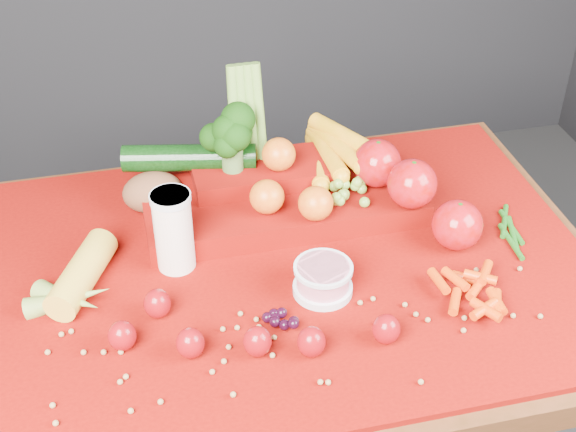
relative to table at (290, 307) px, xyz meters
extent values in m
cube|color=#341F0C|center=(0.00, 0.00, 0.07)|extent=(1.10, 0.80, 0.05)
cube|color=#341F0C|center=(-0.48, 0.33, -0.31)|extent=(0.06, 0.06, 0.70)
cube|color=#341F0C|center=(0.48, 0.33, -0.31)|extent=(0.06, 0.06, 0.70)
cube|color=#760903|center=(0.00, 0.00, 0.10)|extent=(1.05, 0.75, 0.01)
cylinder|color=white|center=(-0.20, 0.04, 0.18)|extent=(0.07, 0.07, 0.15)
cylinder|color=silver|center=(-0.20, 0.04, 0.25)|extent=(0.07, 0.07, 0.01)
cylinder|color=silver|center=(0.03, -0.09, 0.11)|extent=(0.10, 0.10, 0.01)
cylinder|color=#CA798C|center=(0.03, -0.09, 0.14)|extent=(0.09, 0.09, 0.04)
cylinder|color=silver|center=(0.03, -0.09, 0.16)|extent=(0.10, 0.10, 0.01)
ellipsoid|color=maroon|center=(-0.24, -0.08, 0.13)|extent=(0.04, 0.04, 0.05)
cone|color=#164E0E|center=(-0.24, -0.08, 0.16)|extent=(0.03, 0.03, 0.01)
ellipsoid|color=maroon|center=(-0.30, -0.14, 0.13)|extent=(0.04, 0.04, 0.05)
cone|color=#164E0E|center=(-0.30, -0.14, 0.16)|extent=(0.03, 0.03, 0.01)
ellipsoid|color=maroon|center=(-0.20, -0.18, 0.13)|extent=(0.04, 0.04, 0.05)
cone|color=#164E0E|center=(-0.20, -0.18, 0.16)|extent=(0.03, 0.03, 0.01)
ellipsoid|color=maroon|center=(-0.10, -0.20, 0.13)|extent=(0.04, 0.04, 0.05)
cone|color=#164E0E|center=(-0.10, -0.20, 0.16)|extent=(0.03, 0.03, 0.01)
ellipsoid|color=maroon|center=(-0.02, -0.22, 0.13)|extent=(0.04, 0.04, 0.05)
cone|color=#164E0E|center=(-0.02, -0.22, 0.16)|extent=(0.03, 0.03, 0.01)
ellipsoid|color=maroon|center=(0.10, -0.22, 0.13)|extent=(0.04, 0.04, 0.05)
cone|color=#164E0E|center=(0.10, -0.22, 0.16)|extent=(0.03, 0.03, 0.01)
cylinder|color=gold|center=(-0.36, 0.02, 0.13)|extent=(0.13, 0.19, 0.06)
ellipsoid|color=brown|center=(-0.22, 0.22, 0.15)|extent=(0.12, 0.08, 0.08)
cube|color=#760903|center=(0.02, 0.15, 0.13)|extent=(0.52, 0.22, 0.04)
cube|color=#760903|center=(0.00, 0.20, 0.17)|extent=(0.28, 0.12, 0.03)
sphere|color=#A91022|center=(0.24, 0.06, 0.20)|extent=(0.09, 0.09, 0.09)
sphere|color=#A91022|center=(0.30, -0.02, 0.15)|extent=(0.09, 0.09, 0.09)
sphere|color=#A91022|center=(0.20, 0.14, 0.20)|extent=(0.09, 0.09, 0.09)
sphere|color=#B73F0F|center=(-0.02, 0.10, 0.18)|extent=(0.06, 0.06, 0.06)
sphere|color=#B73F0F|center=(0.06, 0.06, 0.18)|extent=(0.06, 0.06, 0.06)
sphere|color=#B73F0F|center=(0.02, 0.18, 0.22)|extent=(0.06, 0.06, 0.06)
cylinder|color=orange|center=(0.11, 0.22, 0.17)|extent=(0.06, 0.18, 0.04)
cylinder|color=orange|center=(0.13, 0.22, 0.18)|extent=(0.04, 0.18, 0.04)
cylinder|color=orange|center=(0.15, 0.22, 0.20)|extent=(0.08, 0.18, 0.04)
cylinder|color=orange|center=(0.16, 0.22, 0.21)|extent=(0.11, 0.18, 0.04)
cylinder|color=#3F662D|center=(-0.06, 0.20, 0.21)|extent=(0.04, 0.04, 0.04)
cylinder|color=olive|center=(-0.05, 0.24, 0.26)|extent=(0.03, 0.06, 0.22)
cylinder|color=olive|center=(-0.04, 0.24, 0.26)|extent=(0.02, 0.06, 0.22)
cylinder|color=olive|center=(-0.02, 0.24, 0.26)|extent=(0.02, 0.06, 0.22)
cylinder|color=olive|center=(0.00, 0.24, 0.26)|extent=(0.03, 0.06, 0.22)
cylinder|color=black|center=(-0.14, 0.24, 0.20)|extent=(0.26, 0.10, 0.05)
camera|label=1|loc=(-0.25, -1.05, 1.01)|focal=50.00mm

